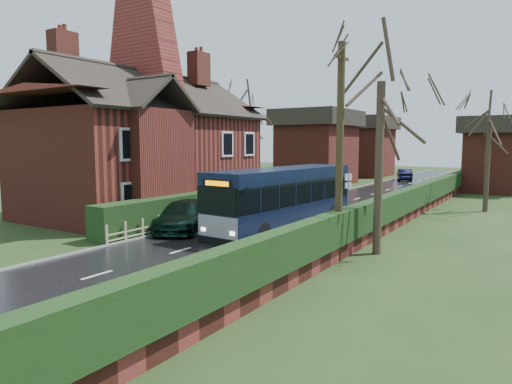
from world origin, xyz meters
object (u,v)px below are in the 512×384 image
Objects in this scene: car_silver at (286,200)px; brick_house at (147,141)px; bus at (283,199)px; bus_stop_sign at (348,193)px; telegraph_pole at (340,152)px; car_green at (183,215)px.

brick_house is at bearing -143.75° from car_silver.
bus is at bearing -58.70° from car_silver.
telegraph_pole is (1.80, -5.58, 2.09)m from bus_stop_sign.
bus_stop_sign is 0.36× the size of telegraph_pole.
bus is at bearing 141.79° from telegraph_pole.
car_green is 8.18m from bus_stop_sign.
bus_stop_sign is (2.91, 1.26, 0.36)m from bus.
car_silver is at bearing 32.44° from brick_house.
bus reaches higher than car_silver.
brick_house is at bearing 122.25° from car_green.
bus_stop_sign is (6.90, 4.24, 1.14)m from car_green.
car_silver is at bearing 52.25° from car_green.
car_silver is (7.23, 4.60, -3.65)m from brick_house.
bus is 2.03× the size of car_green.
car_silver is 8.08m from car_green.
car_green is (-3.99, -2.98, -0.78)m from bus.
bus is 3.58× the size of bus_stop_sign.
telegraph_pole is (14.53, -4.70, -0.42)m from brick_house.
brick_house is 13.01m from bus_stop_sign.
car_silver is 0.55× the size of telegraph_pole.
brick_house is 7.66m from car_green.
brick_house is 10.24m from bus.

